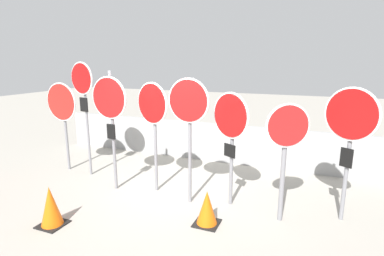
# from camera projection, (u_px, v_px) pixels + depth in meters

# --- Properties ---
(ground_plane) EXTENTS (40.00, 40.00, 0.00)m
(ground_plane) POSITION_uv_depth(u_px,v_px,m) (173.00, 192.00, 6.26)
(ground_plane) COLOR gray
(fence_back) EXTENTS (9.15, 0.12, 1.05)m
(fence_back) POSITION_uv_depth(u_px,v_px,m) (208.00, 142.00, 8.20)
(fence_back) COLOR gray
(fence_back) RESTS_ON ground
(stop_sign_0) EXTENTS (0.93, 0.15, 2.19)m
(stop_sign_0) POSITION_uv_depth(u_px,v_px,m) (62.00, 107.00, 7.23)
(stop_sign_0) COLOR slate
(stop_sign_0) RESTS_ON ground
(stop_sign_1) EXTENTS (0.72, 0.19, 2.67)m
(stop_sign_1) POSITION_uv_depth(u_px,v_px,m) (83.00, 91.00, 6.79)
(stop_sign_1) COLOR slate
(stop_sign_1) RESTS_ON ground
(stop_sign_2) EXTENTS (0.86, 0.15, 2.50)m
(stop_sign_2) POSITION_uv_depth(u_px,v_px,m) (110.00, 107.00, 6.04)
(stop_sign_2) COLOR slate
(stop_sign_2) RESTS_ON ground
(stop_sign_3) EXTENTS (0.80, 0.31, 2.29)m
(stop_sign_3) POSITION_uv_depth(u_px,v_px,m) (153.00, 112.00, 5.98)
(stop_sign_3) COLOR slate
(stop_sign_3) RESTS_ON ground
(stop_sign_4) EXTENTS (0.82, 0.15, 2.40)m
(stop_sign_4) POSITION_uv_depth(u_px,v_px,m) (189.00, 112.00, 5.42)
(stop_sign_4) COLOR slate
(stop_sign_4) RESTS_ON ground
(stop_sign_5) EXTENTS (0.75, 0.43, 2.16)m
(stop_sign_5) POSITION_uv_depth(u_px,v_px,m) (231.00, 125.00, 5.40)
(stop_sign_5) COLOR slate
(stop_sign_5) RESTS_ON ground
(stop_sign_6) EXTENTS (0.65, 0.35, 2.04)m
(stop_sign_6) POSITION_uv_depth(u_px,v_px,m) (286.00, 141.00, 4.83)
(stop_sign_6) COLOR slate
(stop_sign_6) RESTS_ON ground
(stop_sign_7) EXTENTS (0.77, 0.45, 2.30)m
(stop_sign_7) POSITION_uv_depth(u_px,v_px,m) (350.00, 126.00, 4.81)
(stop_sign_7) COLOR slate
(stop_sign_7) RESTS_ON ground
(traffic_cone_0) EXTENTS (0.42, 0.42, 0.69)m
(traffic_cone_0) POSITION_uv_depth(u_px,v_px,m) (51.00, 206.00, 4.94)
(traffic_cone_0) COLOR black
(traffic_cone_0) RESTS_ON ground
(traffic_cone_1) EXTENTS (0.42, 0.42, 0.59)m
(traffic_cone_1) POSITION_uv_depth(u_px,v_px,m) (207.00, 208.00, 4.99)
(traffic_cone_1) COLOR black
(traffic_cone_1) RESTS_ON ground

